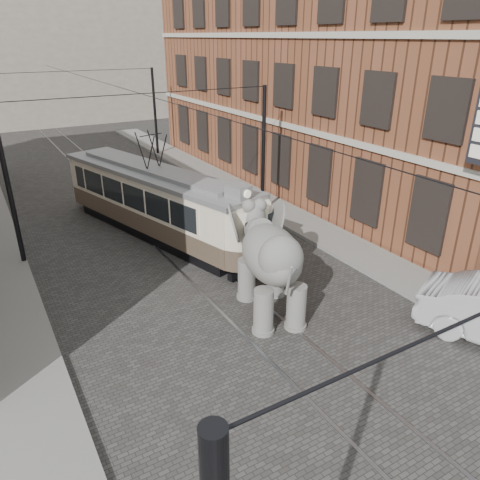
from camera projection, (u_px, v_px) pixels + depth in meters
ground at (229, 295)px, 15.45m from camera, size 120.00×120.00×0.00m
tram_rails at (229, 295)px, 15.44m from camera, size 1.54×80.00×0.02m
sidewalk_right at (361, 254)px, 18.19m from camera, size 2.00×60.00×0.15m
sidewalk_left at (19, 356)px, 12.42m from camera, size 2.00×60.00×0.15m
brick_building at (323, 75)px, 25.18m from camera, size 8.00×26.00×12.00m
distant_block at (26, 47)px, 44.14m from camera, size 28.00×10.00×14.00m
catenary at (162, 174)px, 18.08m from camera, size 11.00×30.20×6.00m
tram at (155, 186)px, 19.34m from camera, size 5.18×11.23×4.38m
elephant at (271, 268)px, 13.91m from camera, size 4.17×5.69×3.12m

